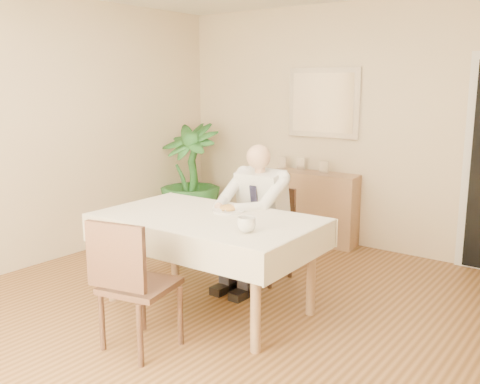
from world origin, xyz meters
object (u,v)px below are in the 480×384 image
Objects in this scene: dining_table at (208,227)px; coffee_mug at (246,225)px; potted_palm at (190,177)px; sideboard at (314,207)px; seated_man at (252,209)px; chair_far at (270,228)px; chair_near at (130,279)px.

coffee_mug reaches higher than dining_table.
dining_table is at bearing -44.78° from potted_palm.
dining_table is at bearing -89.41° from sideboard.
seated_man is 0.97× the size of potted_palm.
coffee_mug is 2.90m from potted_palm.
dining_table is 2.10× the size of chair_far.
chair_near reaches higher than coffee_mug.
coffee_mug reaches higher than sideboard.
seated_man is 1.26× the size of sideboard.
potted_palm is (-1.70, 1.10, -0.05)m from seated_man.
dining_table is 13.06× the size of coffee_mug.
seated_man reaches higher than sideboard.
sideboard is at bearing 98.29° from seated_man.
chair_far is at bearing 115.58° from coffee_mug.
chair_near is at bearing -123.18° from coffee_mug.
dining_table is 2.12m from sideboard.
potted_palm reaches higher than chair_far.
coffee_mug is at bearing -69.05° from chair_far.
chair_near is 0.92× the size of sideboard.
chair_far is 1.90m from potted_palm.
potted_palm is at bearing 149.79° from chair_far.
chair_near is 0.86m from coffee_mug.
sideboard is (-0.22, 1.22, -0.07)m from chair_far.
chair_near is 3.10m from potted_palm.
sideboard is (-0.72, 2.28, -0.41)m from coffee_mug.
coffee_mug is at bearing -56.89° from seated_man.
potted_palm is at bearing 147.23° from seated_man.
potted_palm is (-1.77, 2.55, 0.13)m from chair_near.
dining_table is at bearing -94.63° from chair_far.
sideboard is (-0.22, 2.10, -0.27)m from dining_table.
chair_far is 0.36m from seated_man.
coffee_mug reaches higher than chair_far.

